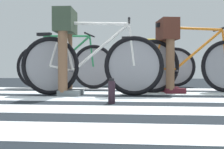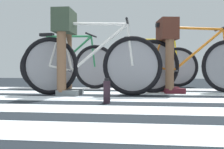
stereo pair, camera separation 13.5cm
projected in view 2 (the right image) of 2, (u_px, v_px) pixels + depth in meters
The scene contains 9 objects.
ground at pixel (91, 102), 2.75m from camera, with size 18.00×14.00×0.02m.
crosswalk_markings at pixel (94, 103), 2.54m from camera, with size 5.36×4.21×0.00m.
bicycle_1_of_4 at pixel (90, 64), 3.34m from camera, with size 1.74×0.52×0.93m.
cyclist_1_of_4 at pixel (65, 40), 3.37m from camera, with size 0.32×0.42×1.04m.
bicycle_2_of_4 at pixel (190, 64), 3.70m from camera, with size 1.72×0.55×0.93m.
cyclist_2_of_4 at pixel (167, 45), 3.68m from camera, with size 0.37×0.44×0.98m.
bicycle_3_of_4 at pixel (66, 65), 4.62m from camera, with size 1.73×0.52×0.93m.
bicycle_4_of_4 at pixel (149, 66), 5.10m from camera, with size 1.73×0.52×0.93m.
water_bottle at pixel (107, 91), 2.55m from camera, with size 0.06×0.06×0.23m.
Camera 2 is at (0.55, -2.70, 0.33)m, focal length 44.17 mm.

